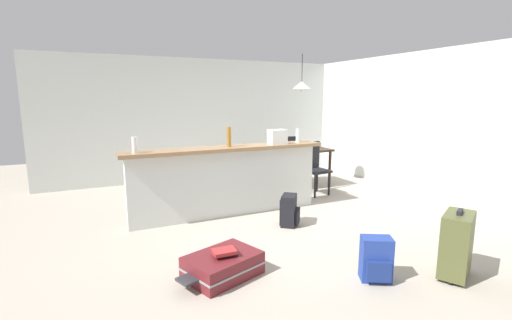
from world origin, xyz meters
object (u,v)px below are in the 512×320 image
at_px(bottle_amber, 229,137).
at_px(dining_table, 299,153).
at_px(dining_chair_near_partition, 314,165).
at_px(backpack_blue, 376,260).
at_px(backpack_black, 290,211).
at_px(grocery_bag, 277,137).
at_px(pendant_lamp, 302,85).
at_px(suitcase_upright_olive, 457,244).
at_px(bottle_clear, 298,135).
at_px(bottle_white, 135,145).
at_px(dining_chair_far_side, 285,156).
at_px(book_stack, 225,252).
at_px(suitcase_flat_maroon, 223,265).

height_order(bottle_amber, dining_table, bottle_amber).
bearing_deg(dining_chair_near_partition, backpack_blue, -113.35).
xyz_separation_m(bottle_amber, backpack_black, (0.56, -0.76, -0.95)).
height_order(grocery_bag, pendant_lamp, pendant_lamp).
height_order(suitcase_upright_olive, backpack_blue, suitcase_upright_olive).
distance_m(bottle_clear, backpack_blue, 2.66).
bearing_deg(bottle_white, dining_chair_near_partition, 9.42).
bearing_deg(backpack_black, dining_chair_far_side, 61.63).
bearing_deg(bottle_amber, bottle_clear, 1.03).
bearing_deg(bottle_clear, dining_chair_far_side, 66.96).
xyz_separation_m(backpack_black, book_stack, (-1.28, -0.96, 0.05)).
distance_m(dining_table, dining_chair_far_side, 0.55).
distance_m(grocery_bag, suitcase_flat_maroon, 2.44).
relative_size(bottle_amber, suitcase_upright_olive, 0.42).
bearing_deg(backpack_blue, bottle_white, 128.03).
height_order(backpack_black, book_stack, backpack_black).
relative_size(bottle_amber, grocery_bag, 1.08).
distance_m(bottle_amber, dining_chair_far_side, 2.50).
height_order(dining_table, dining_chair_far_side, dining_chair_far_side).
distance_m(suitcase_upright_olive, backpack_blue, 0.80).
bearing_deg(grocery_bag, pendant_lamp, 44.74).
distance_m(grocery_bag, dining_chair_far_side, 2.05).
height_order(suitcase_flat_maroon, backpack_blue, backpack_blue).
bearing_deg(dining_table, backpack_blue, -110.44).
distance_m(bottle_amber, backpack_blue, 2.63).
distance_m(bottle_amber, pendant_lamp, 2.28).
relative_size(bottle_clear, pendant_lamp, 0.31).
bearing_deg(dining_chair_far_side, suitcase_flat_maroon, -128.02).
height_order(bottle_clear, dining_chair_near_partition, bottle_clear).
height_order(dining_chair_near_partition, suitcase_flat_maroon, dining_chair_near_partition).
bearing_deg(dining_chair_far_side, backpack_black, -118.37).
height_order(bottle_clear, backpack_blue, bottle_clear).
bearing_deg(dining_table, bottle_clear, -122.77).
height_order(bottle_amber, dining_chair_near_partition, bottle_amber).
distance_m(suitcase_flat_maroon, backpack_black, 1.61).
bearing_deg(book_stack, bottle_white, 108.81).
distance_m(bottle_clear, dining_table, 1.31).
distance_m(bottle_white, grocery_bag, 2.05).
distance_m(backpack_black, book_stack, 1.61).
height_order(grocery_bag, suitcase_flat_maroon, grocery_bag).
bearing_deg(bottle_clear, pendant_lamp, 55.72).
bearing_deg(grocery_bag, suitcase_flat_maroon, -132.13).
relative_size(bottle_amber, backpack_black, 0.67).
relative_size(backpack_black, book_stack, 1.59).
xyz_separation_m(suitcase_flat_maroon, backpack_black, (1.30, 0.94, 0.09)).
height_order(pendant_lamp, book_stack, pendant_lamp).
bearing_deg(bottle_white, grocery_bag, -0.31).
relative_size(bottle_white, backpack_blue, 0.49).
height_order(grocery_bag, backpack_black, grocery_bag).
distance_m(pendant_lamp, book_stack, 4.15).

